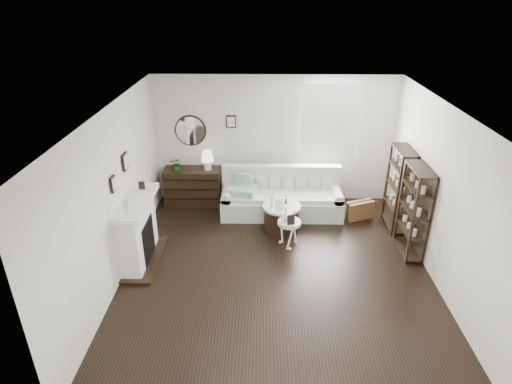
{
  "coord_description": "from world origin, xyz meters",
  "views": [
    {
      "loc": [
        -0.24,
        -5.79,
        4.25
      ],
      "look_at": [
        -0.36,
        0.8,
        1.08
      ],
      "focal_mm": 30.0,
      "sensor_mm": 36.0,
      "label": 1
    }
  ],
  "objects_px": {
    "drum_table": "(281,217)",
    "sofa": "(281,199)",
    "dresser": "(193,186)",
    "pedestal_table": "(289,223)"
  },
  "relations": [
    {
      "from": "dresser",
      "to": "pedestal_table",
      "type": "distance_m",
      "value": 2.58
    },
    {
      "from": "drum_table",
      "to": "pedestal_table",
      "type": "height_order",
      "value": "drum_table"
    },
    {
      "from": "sofa",
      "to": "pedestal_table",
      "type": "height_order",
      "value": "sofa"
    },
    {
      "from": "pedestal_table",
      "to": "dresser",
      "type": "bearing_deg",
      "value": 139.9
    },
    {
      "from": "dresser",
      "to": "drum_table",
      "type": "relative_size",
      "value": 1.62
    },
    {
      "from": "sofa",
      "to": "dresser",
      "type": "height_order",
      "value": "sofa"
    },
    {
      "from": "sofa",
      "to": "pedestal_table",
      "type": "relative_size",
      "value": 4.84
    },
    {
      "from": "drum_table",
      "to": "sofa",
      "type": "bearing_deg",
      "value": 87.94
    },
    {
      "from": "sofa",
      "to": "dresser",
      "type": "distance_m",
      "value": 1.93
    },
    {
      "from": "dresser",
      "to": "drum_table",
      "type": "bearing_deg",
      "value": -29.89
    }
  ]
}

